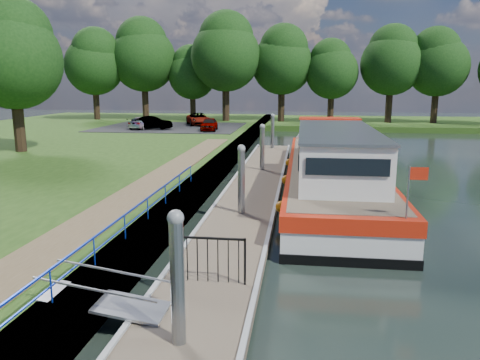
# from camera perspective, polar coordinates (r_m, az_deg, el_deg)

# --- Properties ---
(ground) EXTENTS (160.00, 160.00, 0.00)m
(ground) POSITION_cam_1_polar(r_m,az_deg,el_deg) (9.86, -6.57, -19.60)
(ground) COLOR black
(ground) RESTS_ON ground
(bank_edge) EXTENTS (1.10, 90.00, 0.78)m
(bank_edge) POSITION_cam_1_polar(r_m,az_deg,el_deg) (24.10, -3.86, 0.34)
(bank_edge) COLOR #473D2D
(bank_edge) RESTS_ON ground
(far_bank) EXTENTS (60.00, 18.00, 0.60)m
(far_bank) POSITION_cam_1_polar(r_m,az_deg,el_deg) (61.15, 16.90, 6.65)
(far_bank) COLOR #244513
(far_bank) RESTS_ON ground
(footpath) EXTENTS (1.60, 40.00, 0.05)m
(footpath) POSITION_cam_1_polar(r_m,az_deg,el_deg) (17.96, -14.11, -2.57)
(footpath) COLOR brown
(footpath) RESTS_ON riverbank
(carpark) EXTENTS (14.00, 12.00, 0.06)m
(carpark) POSITION_cam_1_polar(r_m,az_deg,el_deg) (48.19, -8.38, 6.41)
(carpark) COLOR black
(carpark) RESTS_ON riverbank
(blue_fence) EXTENTS (0.04, 18.04, 0.72)m
(blue_fence) POSITION_cam_1_polar(r_m,az_deg,el_deg) (12.77, -15.52, -6.07)
(blue_fence) COLOR #0C2DBF
(blue_fence) RESTS_ON riverbank
(pontoon) EXTENTS (2.50, 30.00, 0.56)m
(pontoon) POSITION_cam_1_polar(r_m,az_deg,el_deg) (21.83, 1.69, -1.38)
(pontoon) COLOR brown
(pontoon) RESTS_ON ground
(mooring_piles) EXTENTS (0.30, 27.30, 3.55)m
(mooring_piles) POSITION_cam_1_polar(r_m,az_deg,el_deg) (21.61, 1.70, 1.45)
(mooring_piles) COLOR gray
(mooring_piles) RESTS_ON ground
(gangway) EXTENTS (2.58, 1.00, 0.92)m
(gangway) POSITION_cam_1_polar(r_m,az_deg,el_deg) (10.54, -16.07, -13.98)
(gangway) COLOR #A5A8AD
(gangway) RESTS_ON ground
(gate_panel) EXTENTS (1.85, 0.05, 1.15)m
(gate_panel) POSITION_cam_1_polar(r_m,az_deg,el_deg) (11.30, -3.98, -8.87)
(gate_panel) COLOR black
(gate_panel) RESTS_ON ground
(barge) EXTENTS (4.36, 21.15, 4.78)m
(barge) POSITION_cam_1_polar(r_m,az_deg,el_deg) (23.55, 10.94, 1.62)
(barge) COLOR black
(barge) RESTS_ON ground
(horizon_trees) EXTENTS (54.38, 10.03, 12.87)m
(horizon_trees) POSITION_cam_1_polar(r_m,az_deg,el_deg) (57.04, 3.87, 14.48)
(horizon_trees) COLOR #332316
(horizon_trees) RESTS_ON ground
(bank_tree_a) EXTENTS (6.12, 6.12, 9.72)m
(bank_tree_a) POSITION_cam_1_polar(r_m,az_deg,el_deg) (33.63, -25.94, 13.79)
(bank_tree_a) COLOR #332316
(bank_tree_a) RESTS_ON riverbank
(car_a) EXTENTS (1.71, 3.60, 1.19)m
(car_a) POSITION_cam_1_polar(r_m,az_deg,el_deg) (43.87, -3.77, 6.82)
(car_a) COLOR #999999
(car_a) RESTS_ON carpark
(car_b) EXTENTS (3.91, 1.79, 1.24)m
(car_b) POSITION_cam_1_polar(r_m,az_deg,el_deg) (45.71, -10.66, 6.87)
(car_b) COLOR #999999
(car_b) RESTS_ON carpark
(car_c) EXTENTS (2.11, 4.03, 1.11)m
(car_c) POSITION_cam_1_polar(r_m,az_deg,el_deg) (46.61, -11.78, 6.84)
(car_c) COLOR #999999
(car_c) RESTS_ON carpark
(car_d) EXTENTS (3.62, 4.97, 1.26)m
(car_d) POSITION_cam_1_polar(r_m,az_deg,el_deg) (49.87, -5.09, 7.42)
(car_d) COLOR #999999
(car_d) RESTS_ON carpark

